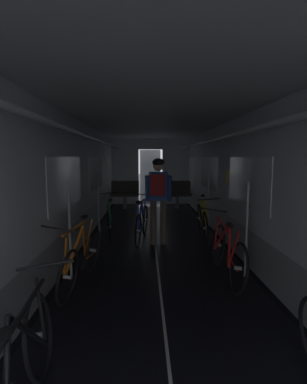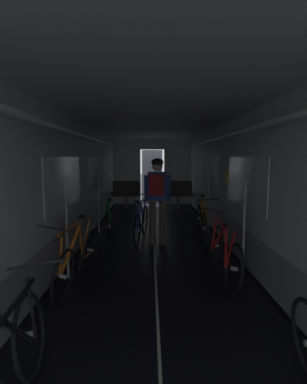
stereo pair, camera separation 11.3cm
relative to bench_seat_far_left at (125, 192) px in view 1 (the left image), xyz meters
The scene contains 10 objects.
train_car_shell 4.70m from the bench_seat_far_left, 78.60° to the right, with size 3.14×12.34×2.57m.
bench_seat_far_left is the anchor object (origin of this frame).
bench_seat_far_right 1.80m from the bench_seat_far_left, ahead, with size 0.98×0.51×0.95m.
bicycle_green 3.72m from the bench_seat_far_left, 91.46° to the right, with size 0.44×1.69×0.95m.
bicycle_red 6.29m from the bench_seat_far_left, 72.54° to the right, with size 0.44×1.69×0.96m.
bicycle_yellow 4.30m from the bench_seat_far_left, 62.91° to the right, with size 0.44×1.69×0.95m.
bicycle_orange 6.21m from the bench_seat_far_left, 91.49° to the right, with size 0.53×1.69×0.96m.
bicycle_black 8.40m from the bench_seat_far_left, 90.60° to the right, with size 0.44×1.69×0.96m.
person_cyclist_aisle 4.45m from the bench_seat_far_left, 77.40° to the right, with size 0.55×0.42×1.73m.
bicycle_blue_in_aisle 4.10m from the bench_seat_far_left, 81.12° to the right, with size 0.44×1.68×0.94m.
Camera 1 is at (-0.19, -2.02, 1.74)m, focal length 27.54 mm.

